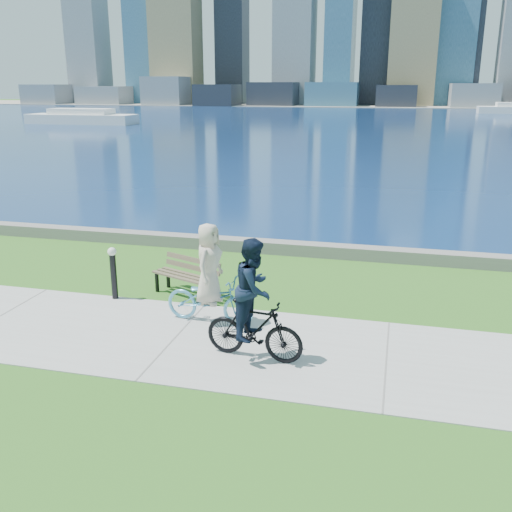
{
  "coord_description": "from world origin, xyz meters",
  "views": [
    {
      "loc": [
        -0.01,
        -9.42,
        4.72
      ],
      "look_at": [
        -2.94,
        2.21,
        1.1
      ],
      "focal_mm": 40.0,
      "sensor_mm": 36.0,
      "label": 1
    }
  ],
  "objects": [
    {
      "name": "cyclist_woman",
      "position": [
        -3.58,
        0.88,
        0.8
      ],
      "size": [
        0.84,
        1.96,
        2.09
      ],
      "rotation": [
        0.0,
        0.0,
        1.47
      ],
      "color": "#519FC6",
      "rests_on": "ground"
    },
    {
      "name": "park_bench",
      "position": [
        -4.61,
        2.32,
        0.53
      ],
      "size": [
        1.75,
        1.15,
        0.86
      ],
      "rotation": [
        0.0,
        0.0,
        -0.38
      ],
      "color": "black",
      "rests_on": "ground"
    },
    {
      "name": "cyclist_man",
      "position": [
        -2.3,
        -0.46,
        0.95
      ],
      "size": [
        0.77,
        1.86,
        2.22
      ],
      "rotation": [
        0.0,
        0.0,
        1.45
      ],
      "color": "black",
      "rests_on": "ground"
    },
    {
      "name": "seawall",
      "position": [
        0.0,
        6.2,
        0.17
      ],
      "size": [
        90.0,
        0.5,
        0.35
      ],
      "primitive_type": "cube",
      "color": "slate",
      "rests_on": "ground"
    },
    {
      "name": "far_shore",
      "position": [
        0.0,
        130.0,
        0.06
      ],
      "size": [
        320.0,
        30.0,
        0.12
      ],
      "primitive_type": "cube",
      "color": "gray",
      "rests_on": "ground"
    },
    {
      "name": "concrete_path",
      "position": [
        0.0,
        0.0,
        0.01
      ],
      "size": [
        80.0,
        3.5,
        0.02
      ],
      "primitive_type": "cube",
      "color": "#9D9C97",
      "rests_on": "ground"
    },
    {
      "name": "ground",
      "position": [
        0.0,
        0.0,
        0.0
      ],
      "size": [
        320.0,
        320.0,
        0.0
      ],
      "primitive_type": "plane",
      "color": "#265917",
      "rests_on": "ground"
    },
    {
      "name": "bay_water",
      "position": [
        0.0,
        72.0,
        0.0
      ],
      "size": [
        320.0,
        131.0,
        0.01
      ],
      "primitive_type": "cube",
      "color": "#0C244D",
      "rests_on": "ground"
    },
    {
      "name": "ferry_near",
      "position": [
        -38.68,
        55.52,
        0.77
      ],
      "size": [
        13.68,
        3.91,
        1.86
      ],
      "color": "silver",
      "rests_on": "ground"
    },
    {
      "name": "bollard_lamp",
      "position": [
        -6.13,
        1.65,
        0.7
      ],
      "size": [
        0.2,
        0.2,
        1.23
      ],
      "color": "black",
      "rests_on": "ground"
    }
  ]
}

